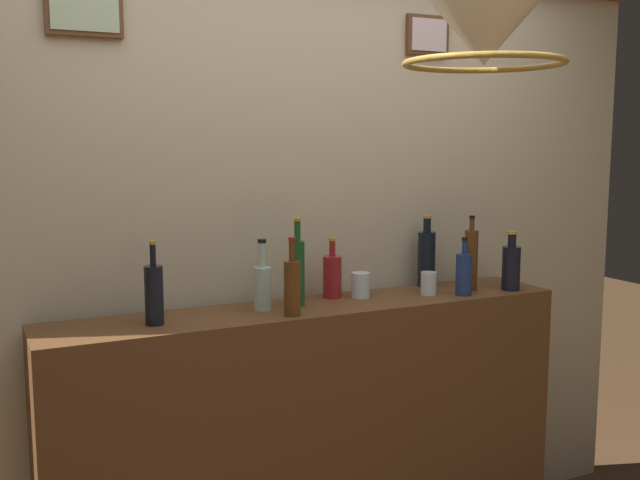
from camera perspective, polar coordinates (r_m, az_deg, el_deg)
The scene contains 14 objects.
panelled_rear_partition at distance 2.90m, azimuth -2.57°, elevation 0.43°, with size 3.38×0.15×2.48m.
bar_shelf_unit at distance 2.89m, azimuth -0.45°, elevation -15.67°, with size 1.98×0.34×1.09m, color brown.
liquor_bottle_gin at distance 3.03m, azimuth 11.61°, elevation -1.44°, with size 0.05×0.05×0.30m.
liquor_bottle_vermouth at distance 2.55m, azimuth -2.18°, elevation -3.60°, with size 0.06×0.06×0.27m.
liquor_bottle_sherry at distance 2.64m, azimuth -4.49°, elevation -3.47°, with size 0.06×0.06×0.26m.
liquor_bottle_whiskey at distance 2.84m, azimuth 0.95°, elevation -2.77°, with size 0.07×0.07×0.23m.
liquor_bottle_bourbon at distance 3.09m, azimuth 8.24°, elevation -1.32°, with size 0.07×0.07×0.30m.
liquor_bottle_port at distance 2.48m, azimuth -12.72°, elevation -4.06°, with size 0.06×0.06×0.28m.
liquor_bottle_vodka at distance 3.08m, azimuth 14.57°, elevation -1.98°, with size 0.07×0.07×0.24m.
liquor_bottle_brandy at distance 2.69m, azimuth -1.75°, elevation -2.38°, with size 0.05×0.05×0.33m.
liquor_bottle_tequila at distance 2.94m, azimuth 11.07°, elevation -2.55°, with size 0.06×0.06×0.23m.
glass_tumbler_rocks at distance 2.85m, azimuth 3.16°, elevation -3.50°, with size 0.07×0.07×0.10m.
glass_tumbler_highball at distance 2.93m, azimuth 8.41°, elevation -3.34°, with size 0.06×0.06×0.09m.
pendant_lamp at distance 1.95m, azimuth 12.65°, elevation 16.23°, with size 0.41×0.41×0.52m.
Camera 1 is at (-1.14, -1.54, 1.69)m, focal length 41.35 mm.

